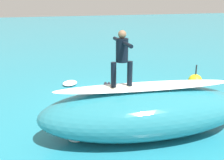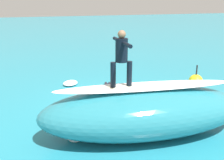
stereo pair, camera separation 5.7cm
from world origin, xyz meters
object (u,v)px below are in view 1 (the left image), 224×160
object	(u,v)px
surfer_paddling	(106,89)
buoy_marker	(195,81)
surfer_riding	(122,54)
surfboard_paddling	(106,93)
surfboard_riding	(122,88)

from	to	relation	value
surfer_paddling	buoy_marker	distance (m)	4.29
surfer_paddling	surfer_riding	bearing A→B (deg)	10.62
surfboard_paddling	buoy_marker	xyz separation A→B (m)	(-4.29, 0.56, 0.29)
surfboard_paddling	surfer_paddling	bearing A→B (deg)	-180.00
surfer_riding	surfboard_paddling	world-z (taller)	surfer_riding
surfer_riding	buoy_marker	size ratio (longest dim) A/B	1.44
surfer_paddling	buoy_marker	xyz separation A→B (m)	(-4.24, 0.68, 0.11)
surfer_riding	surfboard_paddling	distance (m)	4.47
surfboard_riding	surfer_riding	distance (m)	0.97
surfboard_riding	buoy_marker	world-z (taller)	surfboard_riding
surfboard_riding	surfer_paddling	size ratio (longest dim) A/B	1.21
surfer_paddling	surfboard_riding	bearing A→B (deg)	10.62
surfboard_paddling	surfer_paddling	xyz separation A→B (m)	(-0.05, -0.12, 0.18)
surfboard_paddling	surfer_riding	bearing A→B (deg)	11.00
surfer_paddling	buoy_marker	world-z (taller)	buoy_marker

